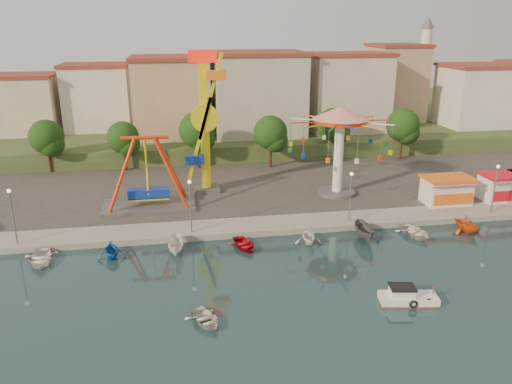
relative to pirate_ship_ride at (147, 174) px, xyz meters
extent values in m
plane|color=#122C33|center=(12.28, -20.86, -4.39)|extent=(200.00, 200.00, 0.00)
cube|color=#9E998E|center=(12.28, 41.14, -4.09)|extent=(200.00, 100.00, 0.60)
cube|color=#4C4944|center=(12.28, 9.14, -3.79)|extent=(90.00, 28.00, 0.01)
cube|color=#384C26|center=(12.28, 46.14, -2.89)|extent=(200.00, 60.00, 3.00)
cube|color=#59595E|center=(0.00, 0.00, -3.64)|extent=(10.00, 5.00, 0.30)
cube|color=#1233A5|center=(0.00, 0.00, -2.19)|extent=(4.50, 1.40, 1.00)
cylinder|color=red|center=(0.00, 0.00, 4.01)|extent=(5.00, 0.40, 0.40)
cube|color=#59595E|center=(6.67, 4.61, -3.54)|extent=(3.00, 3.00, 0.50)
cube|color=yellow|center=(6.67, 4.61, 3.71)|extent=(1.00, 1.00, 15.00)
cube|color=red|center=(6.67, 4.61, 12.01)|extent=(3.20, 0.50, 1.40)
cylinder|color=yellow|center=(6.67, 3.81, 5.21)|extent=(3.20, 0.50, 3.20)
cube|color=yellow|center=(7.37, 3.61, 7.61)|extent=(3.12, 0.35, 9.70)
cube|color=orange|center=(8.06, 3.61, 10.01)|extent=(2.20, 1.20, 1.00)
cylinder|color=#59595E|center=(21.81, 0.72, -3.59)|extent=(4.40, 4.40, 0.40)
cylinder|color=white|center=(21.81, 0.72, 0.71)|extent=(1.10, 1.10, 9.00)
cylinder|color=red|center=(21.81, 0.72, 5.01)|extent=(6.00, 6.00, 0.50)
cone|color=red|center=(21.81, 0.72, 5.91)|extent=(6.40, 6.40, 1.40)
cube|color=white|center=(32.90, -4.36, -2.39)|extent=(5.00, 3.00, 2.80)
cube|color=orange|center=(32.90, -4.36, -0.84)|extent=(5.40, 3.40, 0.25)
cube|color=red|center=(32.90, -6.06, -1.19)|extent=(5.00, 0.77, 0.43)
cube|color=white|center=(39.96, -4.36, -2.39)|extent=(5.00, 3.00, 2.80)
cube|color=red|center=(39.96, -4.36, -0.84)|extent=(5.40, 3.40, 0.25)
cylinder|color=#59595E|center=(-11.72, -7.86, -1.29)|extent=(0.14, 0.14, 5.00)
cylinder|color=#59595E|center=(4.28, -7.86, -1.29)|extent=(0.14, 0.14, 5.00)
cylinder|color=#59595E|center=(20.28, -7.86, -1.29)|extent=(0.14, 0.14, 5.00)
cylinder|color=#59595E|center=(36.28, -7.86, -1.29)|extent=(0.14, 0.14, 5.00)
cylinder|color=#382314|center=(-13.72, 16.11, -2.00)|extent=(0.44, 0.44, 3.60)
sphere|color=black|center=(-13.72, 16.11, 1.10)|extent=(4.60, 4.60, 4.60)
cylinder|color=#382314|center=(-3.72, 15.38, -2.09)|extent=(0.44, 0.44, 3.40)
sphere|color=black|center=(-3.72, 15.38, 0.83)|extent=(4.35, 4.35, 4.35)
cylinder|color=#382314|center=(6.28, 14.95, -1.83)|extent=(0.44, 0.44, 3.92)
sphere|color=black|center=(6.28, 14.95, 1.54)|extent=(5.02, 5.02, 5.02)
cylinder|color=#382314|center=(16.28, 13.50, -1.96)|extent=(0.44, 0.44, 3.66)
sphere|color=black|center=(16.28, 13.50, 1.18)|extent=(4.68, 4.68, 4.68)
cylinder|color=#382314|center=(26.28, 16.49, -1.89)|extent=(0.44, 0.44, 3.80)
sphere|color=black|center=(26.28, 16.49, 1.37)|extent=(4.86, 4.86, 4.86)
cylinder|color=#382314|center=(36.28, 14.67, -1.91)|extent=(0.44, 0.44, 3.77)
sphere|color=black|center=(36.28, 14.67, 1.33)|extent=(4.83, 4.83, 4.83)
cube|color=beige|center=(-21.09, 25.20, 4.54)|extent=(9.26, 9.53, 11.87)
cube|color=silver|center=(-9.05, 30.52, 2.92)|extent=(12.33, 9.01, 8.63)
cube|color=tan|center=(4.09, 31.10, 4.22)|extent=(11.95, 9.28, 11.23)
cube|color=beige|center=(17.88, 27.94, 3.20)|extent=(12.59, 10.50, 9.20)
cube|color=beige|center=(31.35, 31.34, 3.22)|extent=(10.75, 9.23, 9.24)
cube|color=tan|center=(44.65, 29.47, 4.21)|extent=(12.77, 10.96, 11.21)
cube|color=silver|center=(56.43, 27.91, 4.78)|extent=(8.23, 8.98, 12.36)
cylinder|color=silver|center=(48.28, 33.14, 6.61)|extent=(1.80, 1.80, 16.00)
cylinder|color=#59595E|center=(48.28, 33.14, 11.61)|extent=(2.80, 2.80, 0.30)
cone|color=#59595E|center=(48.28, 33.14, 15.61)|extent=(2.20, 2.20, 2.00)
cube|color=white|center=(19.69, -22.65, -4.14)|extent=(4.48, 2.32, 0.77)
cube|color=red|center=(19.69, -22.65, -4.33)|extent=(4.48, 2.32, 0.14)
cube|color=white|center=(19.18, -22.56, -3.50)|extent=(1.90, 1.55, 0.77)
cube|color=black|center=(19.18, -22.56, -3.07)|extent=(2.10, 1.75, 0.10)
torus|color=black|center=(19.69, -23.50, -4.01)|extent=(0.67, 0.28, 0.65)
torus|color=black|center=(20.89, -23.46, -4.01)|extent=(0.67, 0.28, 0.65)
imported|color=silver|center=(4.55, -22.79, -4.06)|extent=(3.34, 3.82, 0.66)
imported|color=white|center=(-9.01, -11.06, -3.98)|extent=(3.44, 4.39, 0.83)
imported|color=blue|center=(-2.99, -11.06, -3.62)|extent=(3.03, 3.35, 1.55)
imported|color=white|center=(2.73, -11.06, -3.69)|extent=(1.55, 3.69, 1.40)
imported|color=red|center=(8.99, -11.06, -4.03)|extent=(3.31, 4.02, 0.72)
imported|color=white|center=(15.14, -11.06, -3.62)|extent=(2.79, 3.15, 1.54)
imported|color=#55555A|center=(20.76, -11.06, -3.63)|extent=(1.76, 4.05, 1.53)
imported|color=white|center=(26.00, -11.06, -3.99)|extent=(3.52, 4.37, 0.80)
imported|color=#E25514|center=(31.47, -11.06, -3.53)|extent=(3.52, 3.85, 1.74)
camera|label=1|loc=(3.02, -53.01, 15.48)|focal=35.00mm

